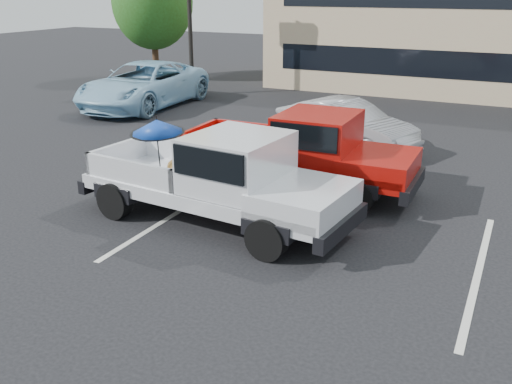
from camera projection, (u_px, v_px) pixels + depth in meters
ground at (265, 287)px, 9.05m from camera, size 90.00×90.00×0.00m
stripe_left at (176, 213)px, 11.97m from camera, size 0.12×5.00×0.01m
stripe_right at (478, 272)px, 9.52m from camera, size 0.12×5.00×0.01m
motel_building at (509, 17)px, 24.91m from camera, size 20.40×8.40×6.30m
tree_left at (152, 2)px, 27.88m from camera, size 3.96×3.96×6.02m
silver_pickup at (227, 175)px, 11.07m from camera, size 5.86×2.54×2.06m
red_pickup at (310, 149)px, 12.92m from camera, size 5.66×2.16×1.85m
silver_sedan at (346, 125)px, 16.50m from camera, size 4.52×2.81×1.41m
blue_suv at (144, 85)px, 22.18m from camera, size 3.10×6.29×1.72m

